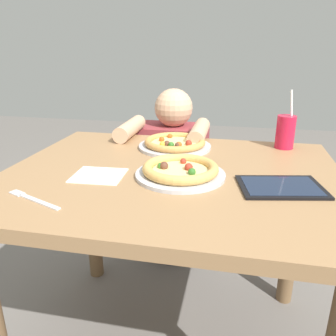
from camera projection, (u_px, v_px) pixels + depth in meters
dining_table at (172, 203)px, 1.18m from camera, size 1.11×0.89×0.75m
pizza_near at (180, 171)px, 1.09m from camera, size 0.29×0.29×0.04m
pizza_far at (175, 144)px, 1.39m from camera, size 0.29×0.29×0.04m
drink_cup_colored at (285, 132)px, 1.37m from camera, size 0.07×0.07×0.23m
paper_napkin at (99, 175)px, 1.10m from camera, size 0.17×0.15×0.00m
fork at (32, 199)px, 0.93m from camera, size 0.19×0.09×0.00m
tablet at (281, 187)px, 1.00m from camera, size 0.27×0.21×0.01m
diner_seated at (173, 183)px, 1.86m from camera, size 0.39×0.51×0.94m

